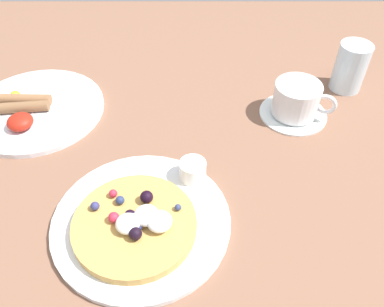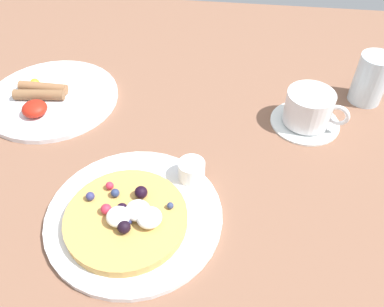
{
  "view_description": "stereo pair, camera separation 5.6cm",
  "coord_description": "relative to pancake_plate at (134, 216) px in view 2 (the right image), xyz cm",
  "views": [
    {
      "loc": [
        2.66,
        -44.84,
        50.46
      ],
      "look_at": [
        2.54,
        1.4,
        4.0
      ],
      "focal_mm": 37.08,
      "sensor_mm": 36.0,
      "label": 1
    },
    {
      "loc": [
        8.28,
        -44.48,
        50.46
      ],
      "look_at": [
        2.54,
        1.4,
        4.0
      ],
      "focal_mm": 37.08,
      "sensor_mm": 36.0,
      "label": 2
    }
  ],
  "objects": [
    {
      "name": "ground_plane",
      "position": [
        5.02,
        9.68,
        -2.01
      ],
      "size": [
        178.41,
        136.17,
        3.0
      ],
      "primitive_type": "cube",
      "color": "brown"
    },
    {
      "name": "pancake_plate",
      "position": [
        0.0,
        0.0,
        0.0
      ],
      "size": [
        27.12,
        27.12,
        1.01
      ],
      "primitive_type": "cylinder",
      "color": "white",
      "rests_on": "ground_plane"
    },
    {
      "name": "pancake_with_berries",
      "position": [
        -0.54,
        -1.55,
        1.63
      ],
      "size": [
        18.38,
        18.38,
        3.79
      ],
      "color": "tan",
      "rests_on": "pancake_plate"
    },
    {
      "name": "syrup_ramekin",
      "position": [
        7.8,
        8.61,
        2.19
      ],
      "size": [
        4.43,
        4.43,
        3.27
      ],
      "color": "white",
      "rests_on": "pancake_plate"
    },
    {
      "name": "breakfast_plate",
      "position": [
        -23.55,
        27.04,
        0.02
      ],
      "size": [
        26.84,
        26.84,
        1.05
      ],
      "primitive_type": "cylinder",
      "color": "white",
      "rests_on": "ground_plane"
    },
    {
      "name": "fried_breakfast",
      "position": [
        -25.61,
        25.52,
        1.58
      ],
      "size": [
        11.25,
        14.15,
        2.85
      ],
      "color": "brown",
      "rests_on": "breakfast_plate"
    },
    {
      "name": "coffee_saucer",
      "position": [
        27.76,
        26.04,
        -0.13
      ],
      "size": [
        13.23,
        13.23,
        0.76
      ],
      "primitive_type": "cylinder",
      "color": "white",
      "rests_on": "ground_plane"
    },
    {
      "name": "coffee_cup",
      "position": [
        27.9,
        25.98,
        3.52
      ],
      "size": [
        11.61,
        8.89,
        6.31
      ],
      "color": "white",
      "rests_on": "coffee_saucer"
    },
    {
      "name": "water_glass",
      "position": [
        40.44,
        35.22,
        4.58
      ],
      "size": [
        6.52,
        6.52,
        10.17
      ],
      "primitive_type": "cylinder",
      "color": "silver",
      "rests_on": "ground_plane"
    }
  ]
}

